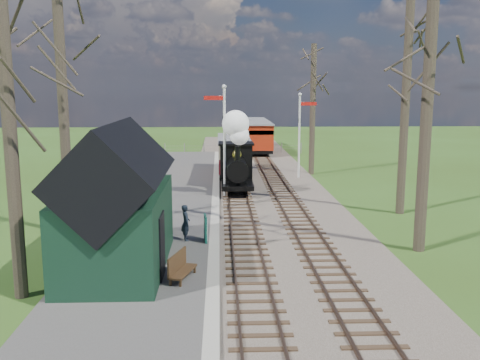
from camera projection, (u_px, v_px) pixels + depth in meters
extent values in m
plane|color=#344D18|center=(258.00, 322.00, 13.96)|extent=(140.00, 140.00, 0.00)
ellipsoid|color=#385B23|center=(48.00, 238.00, 74.60)|extent=(57.60, 36.00, 16.20)
ellipsoid|color=#385B23|center=(292.00, 248.00, 81.41)|extent=(70.40, 44.00, 19.80)
ellipsoid|color=#385B23|center=(477.00, 227.00, 74.63)|extent=(51.20, 32.00, 14.40)
ellipsoid|color=#385B23|center=(176.00, 230.00, 85.37)|extent=(64.00, 40.00, 18.00)
cube|color=brown|center=(254.00, 179.00, 35.66)|extent=(8.00, 60.00, 0.10)
cube|color=brown|center=(227.00, 177.00, 35.57)|extent=(0.07, 60.00, 0.12)
cube|color=brown|center=(242.00, 177.00, 35.61)|extent=(0.07, 60.00, 0.12)
cube|color=#38281C|center=(234.00, 178.00, 35.60)|extent=(1.60, 60.00, 0.09)
cube|color=brown|center=(266.00, 177.00, 35.67)|extent=(0.07, 60.00, 0.12)
cube|color=brown|center=(281.00, 177.00, 35.71)|extent=(0.07, 60.00, 0.12)
cube|color=#38281C|center=(273.00, 178.00, 35.70)|extent=(1.60, 60.00, 0.09)
cube|color=#474442|center=(171.00, 204.00, 27.59)|extent=(5.00, 44.00, 0.20)
cube|color=#B2AD9E|center=(216.00, 204.00, 27.68)|extent=(0.40, 44.00, 0.21)
cube|color=black|center=(118.00, 229.00, 17.47)|extent=(3.00, 6.00, 2.60)
cube|color=black|center=(116.00, 173.00, 17.16)|extent=(3.25, 6.30, 3.25)
cube|color=black|center=(162.00, 246.00, 16.60)|extent=(0.06, 1.20, 2.00)
cylinder|color=silver|center=(224.00, 144.00, 29.17)|extent=(0.14, 0.14, 6.00)
sphere|color=silver|center=(224.00, 87.00, 28.64)|extent=(0.24, 0.24, 0.24)
cube|color=#B7140F|center=(214.00, 98.00, 28.72)|extent=(1.10, 0.08, 0.22)
cube|color=black|center=(224.00, 118.00, 28.93)|extent=(0.18, 0.06, 0.30)
cylinder|color=silver|center=(299.00, 138.00, 35.31)|extent=(0.14, 0.14, 5.50)
sphere|color=silver|center=(300.00, 95.00, 34.82)|extent=(0.24, 0.24, 0.24)
cube|color=#B7140F|center=(308.00, 104.00, 34.94)|extent=(1.10, 0.08, 0.22)
cube|color=black|center=(300.00, 121.00, 35.11)|extent=(0.18, 0.06, 0.30)
cylinder|color=#382D23|center=(11.00, 144.00, 14.90)|extent=(0.39, 0.39, 9.00)
cylinder|color=#382D23|center=(63.00, 101.00, 21.60)|extent=(0.41, 0.41, 11.00)
cylinder|color=#382D23|center=(428.00, 89.00, 19.08)|extent=(0.42, 0.42, 12.00)
cylinder|color=#382D23|center=(405.00, 110.00, 25.21)|extent=(0.40, 0.40, 10.00)
cylinder|color=#382D23|center=(313.00, 110.00, 37.02)|extent=(0.39, 0.39, 9.00)
cube|color=slate|center=(233.00, 146.00, 49.28)|extent=(12.60, 0.02, 0.01)
cube|color=slate|center=(233.00, 149.00, 49.33)|extent=(12.60, 0.02, 0.02)
cylinder|color=slate|center=(233.00, 148.00, 49.32)|extent=(0.08, 0.08, 1.00)
cube|color=black|center=(237.00, 182.00, 30.73)|extent=(1.76, 4.15, 0.26)
cylinder|color=black|center=(237.00, 168.00, 29.95)|extent=(1.14, 2.70, 1.14)
cube|color=black|center=(236.00, 162.00, 31.77)|extent=(1.87, 1.66, 2.07)
cylinder|color=black|center=(238.00, 154.00, 28.77)|extent=(0.29, 0.29, 0.83)
sphere|color=gold|center=(237.00, 154.00, 30.14)|extent=(0.54, 0.54, 0.54)
sphere|color=white|center=(239.00, 135.00, 28.61)|extent=(1.04, 1.04, 1.04)
sphere|color=white|center=(236.00, 124.00, 28.60)|extent=(1.45, 1.45, 1.45)
cylinder|color=black|center=(228.00, 189.00, 29.51)|extent=(0.10, 0.66, 0.66)
cylinder|color=black|center=(246.00, 189.00, 29.54)|extent=(0.10, 0.66, 0.66)
cube|color=black|center=(234.00, 169.00, 36.65)|extent=(1.97, 7.26, 0.31)
cube|color=#5A141B|center=(234.00, 160.00, 36.54)|extent=(2.07, 7.26, 0.93)
cube|color=beige|center=(234.00, 146.00, 36.39)|extent=(2.07, 7.26, 0.93)
cube|color=slate|center=(234.00, 138.00, 36.30)|extent=(2.18, 7.46, 0.12)
cube|color=black|center=(259.00, 149.00, 48.49)|extent=(2.04, 5.38, 0.32)
cube|color=#9F230D|center=(259.00, 142.00, 48.38)|extent=(2.15, 5.38, 0.97)
cube|color=beige|center=(259.00, 131.00, 48.21)|extent=(2.15, 5.38, 0.97)
cube|color=slate|center=(259.00, 125.00, 48.12)|extent=(2.26, 5.59, 0.13)
cube|color=black|center=(255.00, 142.00, 53.90)|extent=(2.04, 5.38, 0.32)
cube|color=#9F230D|center=(255.00, 136.00, 53.79)|extent=(2.15, 5.38, 0.97)
cube|color=beige|center=(255.00, 126.00, 53.63)|extent=(2.15, 5.38, 0.97)
cube|color=slate|center=(255.00, 121.00, 53.53)|extent=(2.26, 5.59, 0.13)
cube|color=#104F40|center=(206.00, 228.00, 20.53)|extent=(0.14, 0.70, 1.02)
cube|color=silver|center=(207.00, 228.00, 20.54)|extent=(0.08, 0.60, 0.84)
cube|color=#412B17|center=(183.00, 272.00, 16.51)|extent=(0.83, 1.52, 0.06)
cube|color=#412B17|center=(177.00, 262.00, 16.51)|extent=(0.48, 1.41, 0.62)
cube|color=#412B17|center=(187.00, 283.00, 15.92)|extent=(0.06, 0.06, 0.21)
cube|color=#412B17|center=(179.00, 269.00, 17.14)|extent=(0.06, 0.06, 0.21)
imported|color=black|center=(186.00, 223.00, 20.63)|extent=(0.44, 0.57, 1.40)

